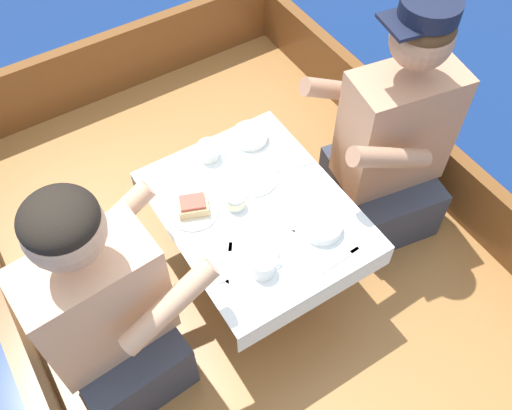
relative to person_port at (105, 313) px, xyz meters
The scene contains 22 objects.
ground_plane 0.92m from the person_port, ahead, with size 60.00×60.00×0.00m, color navy.
boat_deck 0.82m from the person_port, ahead, with size 1.87×2.90×0.30m, color #9E6B38.
gunwale_port 0.39m from the person_port, behind, with size 0.06×2.90×0.29m, color brown.
gunwale_starboard 1.53m from the person_port, ahead, with size 0.06×2.90×0.29m, color brown.
bow_coaming 1.54m from the person_port, 66.55° to the left, with size 1.75×0.06×0.33m, color brown.
cockpit_table 0.61m from the person_port, ahead, with size 0.61×0.77×0.43m.
person_port is the anchor object (origin of this frame).
person_starboard 1.21m from the person_port, ahead, with size 0.57×0.51×1.05m.
plate_sandwich 0.45m from the person_port, 23.29° to the left, with size 0.18×0.18×0.01m.
plate_bread 0.70m from the person_port, 16.39° to the left, with size 0.19×0.19×0.01m.
sandwich 0.46m from the person_port, 23.29° to the left, with size 0.13×0.11×0.05m.
bowl_port_near 0.85m from the person_port, 25.50° to the left, with size 0.13×0.13×0.04m.
bowl_starboard_near 0.76m from the person_port, ahead, with size 0.14×0.14×0.04m.
coffee_cup_port 0.52m from the person_port, 17.22° to the right, with size 0.11×0.08×0.06m.
coffee_cup_starboard 0.70m from the person_port, 32.26° to the left, with size 0.10×0.08×0.07m.
tin_can 0.57m from the person_port, 12.23° to the left, with size 0.07×0.07×0.05m.
utensil_spoon_port 0.81m from the person_port, 11.74° to the left, with size 0.17×0.05×0.01m.
utensil_fork_port 0.78m from the person_port, 18.89° to the right, with size 0.17×0.03×0.00m.
utensil_spoon_starboard 0.41m from the person_port, 21.12° to the right, with size 0.09×0.16×0.01m.
utensil_knife_starboard 0.63m from the person_port, ahead, with size 0.10×0.15×0.00m.
utensil_knife_port 0.64m from the person_port, 13.69° to the right, with size 0.08×0.16×0.00m.
utensil_fork_starboard 0.43m from the person_port, ahead, with size 0.11×0.15×0.00m.
Camera 1 is at (-0.63, -0.91, 2.33)m, focal length 40.00 mm.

